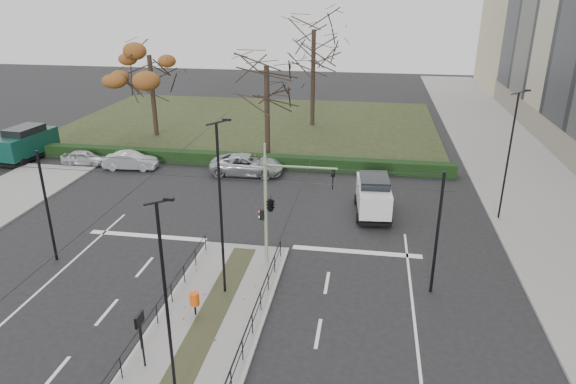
% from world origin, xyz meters
% --- Properties ---
extents(ground, '(140.00, 140.00, 0.00)m').
position_xyz_m(ground, '(0.00, 0.00, 0.00)').
color(ground, black).
rests_on(ground, ground).
extents(median_island, '(4.40, 15.00, 0.14)m').
position_xyz_m(median_island, '(0.00, -2.50, 0.07)').
color(median_island, slate).
rests_on(median_island, ground).
extents(sidewalk_east, '(8.00, 90.00, 0.14)m').
position_xyz_m(sidewalk_east, '(18.00, 22.00, 0.07)').
color(sidewalk_east, slate).
rests_on(sidewalk_east, ground).
extents(park, '(38.00, 26.00, 0.10)m').
position_xyz_m(park, '(-6.00, 32.00, 0.05)').
color(park, black).
rests_on(park, ground).
extents(hedge, '(38.00, 1.00, 1.00)m').
position_xyz_m(hedge, '(-6.00, 18.60, 0.50)').
color(hedge, black).
rests_on(hedge, ground).
extents(median_railing, '(4.14, 13.24, 0.92)m').
position_xyz_m(median_railing, '(0.00, -2.60, 0.98)').
color(median_railing, black).
rests_on(median_railing, median_island).
extents(catenary, '(20.00, 34.00, 6.00)m').
position_xyz_m(catenary, '(0.00, 1.62, 3.42)').
color(catenary, black).
rests_on(catenary, ground).
extents(traffic_light, '(3.90, 2.18, 5.69)m').
position_xyz_m(traffic_light, '(1.76, 3.38, 3.45)').
color(traffic_light, gray).
rests_on(traffic_light, median_island).
extents(litter_bin, '(0.42, 0.42, 1.07)m').
position_xyz_m(litter_bin, '(-0.69, -1.71, 0.91)').
color(litter_bin, black).
rests_on(litter_bin, median_island).
extents(info_panel, '(0.13, 0.60, 2.30)m').
position_xyz_m(info_panel, '(-1.51, -5.16, 1.95)').
color(info_panel, black).
rests_on(info_panel, median_island).
extents(streetlamp_median_near, '(0.62, 0.13, 7.46)m').
position_xyz_m(streetlamp_median_near, '(0.19, -6.38, 3.93)').
color(streetlamp_median_near, black).
rests_on(streetlamp_median_near, median_island).
extents(streetlamp_median_far, '(0.69, 0.14, 8.26)m').
position_xyz_m(streetlamp_median_far, '(0.09, 0.26, 4.34)').
color(streetlamp_median_far, black).
rests_on(streetlamp_median_far, median_island).
extents(streetlamp_sidewalk, '(0.66, 0.14, 7.91)m').
position_xyz_m(streetlamp_sidewalk, '(14.52, 11.02, 4.16)').
color(streetlamp_sidewalk, black).
rests_on(streetlamp_sidewalk, sidewalk_east).
extents(parked_car_first, '(3.67, 1.78, 1.21)m').
position_xyz_m(parked_car_first, '(-16.31, 16.75, 0.60)').
color(parked_car_first, '#A9ACB1').
rests_on(parked_car_first, ground).
extents(parked_car_second, '(4.29, 1.87, 1.37)m').
position_xyz_m(parked_car_second, '(-12.16, 16.40, 0.69)').
color(parked_car_second, '#A9ACB1').
rests_on(parked_car_second, ground).
extents(parked_car_fourth, '(5.66, 2.75, 1.55)m').
position_xyz_m(parked_car_fourth, '(-2.78, 16.68, 0.78)').
color(parked_car_fourth, '#A9ACB1').
rests_on(parked_car_fourth, ground).
extents(white_van, '(2.43, 4.80, 2.47)m').
position_xyz_m(white_van, '(6.79, 10.72, 1.29)').
color(white_van, silver).
rests_on(white_van, ground).
extents(green_van, '(2.69, 5.80, 2.75)m').
position_xyz_m(green_van, '(-21.77, 17.49, 1.42)').
color(green_van, '#0C352C').
rests_on(green_van, ground).
extents(rust_tree, '(7.42, 7.42, 9.92)m').
position_xyz_m(rust_tree, '(-14.07, 26.07, 7.63)').
color(rust_tree, black).
rests_on(rust_tree, park).
extents(bare_tree_center, '(6.89, 6.89, 12.63)m').
position_xyz_m(bare_tree_center, '(0.37, 32.55, 8.91)').
color(bare_tree_center, black).
rests_on(bare_tree_center, park).
extents(bare_tree_near, '(7.15, 7.15, 9.89)m').
position_xyz_m(bare_tree_near, '(-2.18, 21.66, 7.00)').
color(bare_tree_near, black).
rests_on(bare_tree_near, park).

